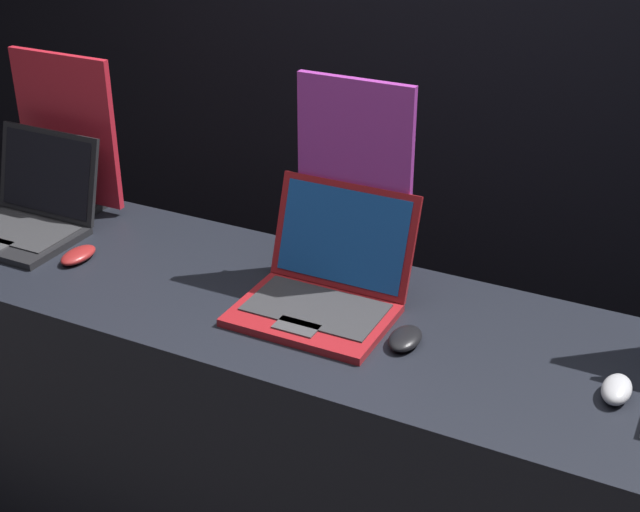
{
  "coord_description": "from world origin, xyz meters",
  "views": [
    {
      "loc": [
        0.83,
        -1.35,
        2.04
      ],
      "look_at": [
        -0.01,
        0.32,
        1.07
      ],
      "focal_mm": 50.0,
      "sensor_mm": 36.0,
      "label": 1
    }
  ],
  "objects_px": {
    "laptop_front": "(28,211)",
    "mouse_front": "(78,255)",
    "promo_stand_front": "(68,136)",
    "mouse_middle": "(405,338)",
    "promo_stand_middle": "(354,187)",
    "mouse_back": "(617,389)",
    "laptop_middle": "(325,283)"
  },
  "relations": [
    {
      "from": "laptop_front",
      "to": "mouse_front",
      "type": "bearing_deg",
      "value": -18.34
    },
    {
      "from": "promo_stand_front",
      "to": "mouse_middle",
      "type": "xyz_separation_m",
      "value": [
        1.19,
        -0.27,
        -0.21
      ]
    },
    {
      "from": "promo_stand_middle",
      "to": "mouse_back",
      "type": "relative_size",
      "value": 4.92
    },
    {
      "from": "laptop_front",
      "to": "mouse_back",
      "type": "relative_size",
      "value": 3.22
    },
    {
      "from": "laptop_front",
      "to": "promo_stand_front",
      "type": "relative_size",
      "value": 0.74
    },
    {
      "from": "mouse_front",
      "to": "promo_stand_middle",
      "type": "bearing_deg",
      "value": 18.99
    },
    {
      "from": "laptop_front",
      "to": "mouse_back",
      "type": "bearing_deg",
      "value": -2.2
    },
    {
      "from": "promo_stand_front",
      "to": "mouse_middle",
      "type": "distance_m",
      "value": 1.24
    },
    {
      "from": "mouse_middle",
      "to": "mouse_back",
      "type": "height_order",
      "value": "mouse_back"
    },
    {
      "from": "mouse_middle",
      "to": "laptop_front",
      "type": "bearing_deg",
      "value": 176.51
    },
    {
      "from": "laptop_front",
      "to": "promo_stand_front",
      "type": "distance_m",
      "value": 0.26
    },
    {
      "from": "mouse_middle",
      "to": "mouse_front",
      "type": "bearing_deg",
      "value": -179.49
    },
    {
      "from": "laptop_front",
      "to": "mouse_front",
      "type": "relative_size",
      "value": 2.91
    },
    {
      "from": "promo_stand_front",
      "to": "laptop_middle",
      "type": "xyz_separation_m",
      "value": [
        0.95,
        -0.2,
        -0.16
      ]
    },
    {
      "from": "mouse_middle",
      "to": "mouse_back",
      "type": "relative_size",
      "value": 1.05
    },
    {
      "from": "mouse_front",
      "to": "laptop_middle",
      "type": "height_order",
      "value": "laptop_middle"
    },
    {
      "from": "laptop_front",
      "to": "promo_stand_front",
      "type": "bearing_deg",
      "value": 90.0
    },
    {
      "from": "mouse_front",
      "to": "promo_stand_front",
      "type": "relative_size",
      "value": 0.25
    },
    {
      "from": "laptop_middle",
      "to": "promo_stand_middle",
      "type": "relative_size",
      "value": 0.7
    },
    {
      "from": "promo_stand_middle",
      "to": "laptop_front",
      "type": "bearing_deg",
      "value": -170.33
    },
    {
      "from": "laptop_front",
      "to": "laptop_middle",
      "type": "distance_m",
      "value": 0.95
    },
    {
      "from": "mouse_middle",
      "to": "laptop_middle",
      "type": "bearing_deg",
      "value": 163.4
    },
    {
      "from": "laptop_front",
      "to": "mouse_back",
      "type": "distance_m",
      "value": 1.66
    },
    {
      "from": "laptop_front",
      "to": "mouse_front",
      "type": "xyz_separation_m",
      "value": [
        0.24,
        -0.08,
        -0.05
      ]
    },
    {
      "from": "laptop_front",
      "to": "mouse_middle",
      "type": "distance_m",
      "value": 1.19
    },
    {
      "from": "promo_stand_front",
      "to": "mouse_middle",
      "type": "bearing_deg",
      "value": -12.99
    },
    {
      "from": "promo_stand_middle",
      "to": "mouse_back",
      "type": "height_order",
      "value": "promo_stand_middle"
    },
    {
      "from": "laptop_middle",
      "to": "promo_stand_middle",
      "type": "distance_m",
      "value": 0.25
    },
    {
      "from": "mouse_front",
      "to": "promo_stand_middle",
      "type": "distance_m",
      "value": 0.78
    },
    {
      "from": "mouse_middle",
      "to": "promo_stand_middle",
      "type": "xyz_separation_m",
      "value": [
        -0.24,
        0.23,
        0.24
      ]
    },
    {
      "from": "laptop_middle",
      "to": "promo_stand_middle",
      "type": "bearing_deg",
      "value": 90.0
    },
    {
      "from": "mouse_back",
      "to": "promo_stand_middle",
      "type": "bearing_deg",
      "value": 162.42
    }
  ]
}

